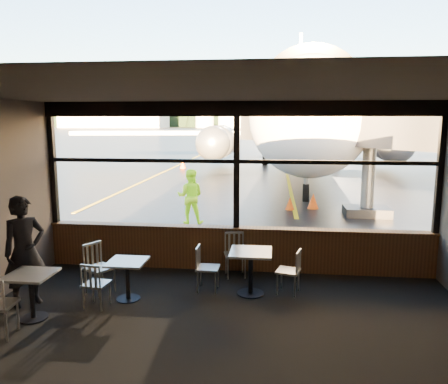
% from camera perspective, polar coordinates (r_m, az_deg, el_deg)
% --- Properties ---
extents(ground_plane, '(520.00, 520.00, 0.00)m').
position_cam_1_polar(ground_plane, '(128.85, 6.38, 7.87)').
color(ground_plane, black).
rests_on(ground_plane, ground).
extents(carpet_floor, '(8.00, 6.00, 0.01)m').
position_cam_1_polar(carpet_floor, '(6.63, -0.83, -18.64)').
color(carpet_floor, black).
rests_on(carpet_floor, ground).
extents(ceiling, '(8.00, 6.00, 0.04)m').
position_cam_1_polar(ceiling, '(5.87, -0.91, 13.03)').
color(ceiling, '#38332D').
rests_on(ceiling, ground).
extents(wall_back, '(8.00, 0.04, 3.50)m').
position_cam_1_polar(wall_back, '(3.22, -8.15, -15.96)').
color(wall_back, '#49403A').
rests_on(wall_back, ground).
extents(window_sill, '(8.00, 0.28, 0.90)m').
position_cam_1_polar(window_sill, '(9.24, 1.61, -7.49)').
color(window_sill, '#4E2E17').
rests_on(window_sill, ground).
extents(window_header, '(8.00, 0.18, 0.30)m').
position_cam_1_polar(window_header, '(8.85, 1.70, 10.80)').
color(window_header, black).
rests_on(window_header, ground).
extents(mullion_left, '(0.12, 0.12, 2.60)m').
position_cam_1_polar(mullion_left, '(10.04, -21.46, 3.41)').
color(mullion_left, black).
rests_on(mullion_left, ground).
extents(mullion_centre, '(0.12, 0.12, 2.60)m').
position_cam_1_polar(mullion_centre, '(8.89, 1.66, 3.37)').
color(mullion_centre, black).
rests_on(mullion_centre, ground).
extents(mullion_right, '(0.12, 0.12, 2.60)m').
position_cam_1_polar(mullion_right, '(9.41, 26.41, 2.73)').
color(mullion_right, black).
rests_on(mullion_right, ground).
extents(window_transom, '(8.00, 0.10, 0.08)m').
position_cam_1_polar(window_transom, '(8.88, 1.67, 4.01)').
color(window_transom, black).
rests_on(window_transom, ground).
extents(airliner, '(33.84, 40.05, 11.86)m').
position_cam_1_polar(airliner, '(30.26, 10.26, 14.49)').
color(airliner, white).
rests_on(airliner, ground_plane).
extents(jet_bridge, '(8.70, 10.63, 4.64)m').
position_cam_1_polar(jet_bridge, '(14.61, 17.91, 5.73)').
color(jet_bridge, '#28282A').
rests_on(jet_bridge, ground_plane).
extents(cafe_table_near, '(0.74, 0.74, 0.82)m').
position_cam_1_polar(cafe_table_near, '(8.01, 3.51, -10.49)').
color(cafe_table_near, '#A39D96').
rests_on(cafe_table_near, carpet_floor).
extents(cafe_table_mid, '(0.65, 0.65, 0.71)m').
position_cam_1_polar(cafe_table_mid, '(7.97, -12.47, -11.20)').
color(cafe_table_mid, '#A49E97').
rests_on(cafe_table_mid, carpet_floor).
extents(cafe_table_left, '(0.69, 0.69, 0.75)m').
position_cam_1_polar(cafe_table_left, '(7.70, -23.79, -12.37)').
color(cafe_table_left, '#9C9890').
rests_on(cafe_table_left, carpet_floor).
extents(chair_near_e, '(0.56, 0.56, 0.83)m').
position_cam_1_polar(chair_near_e, '(8.12, 8.39, -10.23)').
color(chair_near_e, '#BBB6A9').
rests_on(chair_near_e, carpet_floor).
extents(chair_near_w, '(0.47, 0.47, 0.85)m').
position_cam_1_polar(chair_near_w, '(8.17, -2.10, -9.94)').
color(chair_near_w, '#ADA89C').
rests_on(chair_near_w, carpet_floor).
extents(chair_near_n, '(0.58, 0.58, 0.89)m').
position_cam_1_polar(chair_near_n, '(8.86, 1.50, -8.26)').
color(chair_near_n, beige).
rests_on(chair_near_n, carpet_floor).
extents(chair_mid_s, '(0.49, 0.49, 0.81)m').
position_cam_1_polar(chair_mid_s, '(7.78, -16.32, -11.50)').
color(chair_mid_s, '#B4B0A3').
rests_on(chair_mid_s, carpet_floor).
extents(chair_mid_w, '(0.69, 0.69, 0.92)m').
position_cam_1_polar(chair_mid_w, '(8.36, -15.90, -9.60)').
color(chair_mid_w, '#B0AC9F').
rests_on(chair_mid_w, carpet_floor).
extents(passenger, '(0.79, 0.82, 1.89)m').
position_cam_1_polar(passenger, '(8.15, -24.58, -7.05)').
color(passenger, black).
rests_on(passenger, carpet_floor).
extents(ground_crew, '(0.83, 0.66, 1.67)m').
position_cam_1_polar(ground_crew, '(13.35, -4.43, -0.57)').
color(ground_crew, '#BFF219').
rests_on(ground_crew, ground_plane).
extents(cone_nose, '(0.33, 0.33, 0.45)m').
position_cam_1_polar(cone_nose, '(15.61, 8.60, -1.47)').
color(cone_nose, '#F24007').
rests_on(cone_nose, ground_plane).
extents(cone_wing, '(0.41, 0.41, 0.57)m').
position_cam_1_polar(cone_wing, '(28.90, -5.40, 3.64)').
color(cone_wing, '#ED5907').
rests_on(cone_wing, ground_plane).
extents(hangar_left, '(45.00, 18.00, 11.00)m').
position_cam_1_polar(hangar_left, '(201.65, -14.09, 9.71)').
color(hangar_left, silver).
rests_on(hangar_left, ground_plane).
extents(hangar_mid, '(38.00, 15.00, 10.00)m').
position_cam_1_polar(hangar_mid, '(193.82, 6.53, 9.81)').
color(hangar_mid, silver).
rests_on(hangar_mid, ground_plane).
extents(hangar_right, '(50.00, 20.00, 12.00)m').
position_cam_1_polar(hangar_right, '(196.00, 24.60, 9.32)').
color(hangar_right, silver).
rests_on(hangar_right, ground_plane).
extents(fuel_tank_a, '(8.00, 8.00, 6.00)m').
position_cam_1_polar(fuel_tank_a, '(193.27, -2.53, 9.27)').
color(fuel_tank_a, silver).
rests_on(fuel_tank_a, ground_plane).
extents(fuel_tank_b, '(8.00, 8.00, 6.00)m').
position_cam_1_polar(fuel_tank_b, '(191.94, 0.45, 9.27)').
color(fuel_tank_b, silver).
rests_on(fuel_tank_b, ground_plane).
extents(fuel_tank_c, '(8.00, 8.00, 6.00)m').
position_cam_1_polar(fuel_tank_c, '(191.11, 3.48, 9.26)').
color(fuel_tank_c, silver).
rests_on(fuel_tank_c, ground_plane).
extents(treeline, '(360.00, 3.00, 12.00)m').
position_cam_1_polar(treeline, '(218.83, 6.56, 10.00)').
color(treeline, black).
rests_on(treeline, ground_plane).
extents(cone_extra, '(0.40, 0.40, 0.55)m').
position_cam_1_polar(cone_extra, '(15.94, 11.56, -1.16)').
color(cone_extra, '#ED5007').
rests_on(cone_extra, ground_plane).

